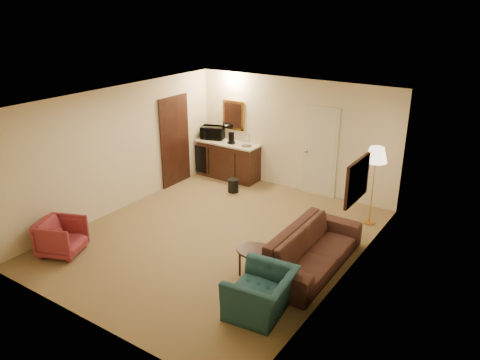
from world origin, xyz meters
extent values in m
plane|color=olive|center=(0.00, 0.00, 0.00)|extent=(6.00, 6.00, 0.00)
cube|color=beige|center=(0.00, 3.00, 1.30)|extent=(5.00, 0.02, 2.60)
cube|color=beige|center=(-2.50, 0.00, 1.30)|extent=(0.02, 6.00, 2.60)
cube|color=beige|center=(2.50, 0.00, 1.30)|extent=(0.02, 6.00, 2.60)
cube|color=white|center=(0.00, 0.00, 2.60)|extent=(5.00, 6.00, 0.02)
cube|color=beige|center=(0.70, 2.97, 1.02)|extent=(0.82, 0.06, 2.05)
cube|color=black|center=(-2.47, 1.70, 1.05)|extent=(0.06, 0.98, 2.10)
cube|color=gold|center=(-1.65, 2.97, 1.55)|extent=(0.62, 0.04, 0.72)
cube|color=black|center=(2.46, 0.40, 1.55)|extent=(0.06, 0.90, 0.70)
cube|color=#3D1E13|center=(-1.65, 2.72, 0.46)|extent=(1.64, 0.58, 0.92)
imported|color=black|center=(1.95, 0.01, 0.45)|extent=(0.71, 2.33, 0.91)
imported|color=#1B3B44|center=(1.87, -1.49, 0.42)|extent=(0.74, 1.04, 0.85)
imported|color=#9A3241|center=(-1.90, -2.00, 0.35)|extent=(0.86, 0.88, 0.71)
imported|color=#9A3241|center=(-2.15, -1.92, 0.30)|extent=(0.74, 0.76, 0.61)
cube|color=black|center=(1.35, -0.70, 0.23)|extent=(0.81, 0.57, 0.46)
cube|color=#B78C3D|center=(2.20, 2.17, 0.80)|extent=(0.44, 0.44, 1.60)
cylinder|color=black|center=(-1.00, 2.00, 0.16)|extent=(0.32, 0.32, 0.31)
imported|color=black|center=(-2.15, 2.78, 1.11)|extent=(0.64, 0.48, 0.39)
cylinder|color=black|center=(-1.51, 2.68, 1.06)|extent=(0.15, 0.15, 0.28)
camera|label=1|loc=(4.72, -6.31, 4.21)|focal=35.00mm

